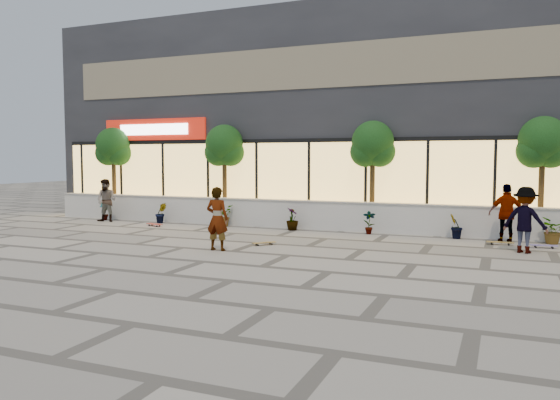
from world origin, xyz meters
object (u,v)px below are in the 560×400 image
at_px(skateboard_center, 264,243).
at_px(skateboard_left, 154,224).
at_px(skateboard_right_far, 544,246).
at_px(skateboard_right_near, 500,242).
at_px(skater_left, 106,201).
at_px(skater_right_far, 525,220).
at_px(tree_east, 543,145).
at_px(tree_west, 113,149).
at_px(tree_mideast, 373,147).
at_px(tree_midwest, 224,148).
at_px(skater_center, 217,219).
at_px(skater_right_near, 507,213).

relative_size(skateboard_center, skateboard_left, 0.84).
bearing_deg(skateboard_left, skateboard_right_far, 17.80).
height_order(skateboard_center, skateboard_right_near, skateboard_right_near).
height_order(skater_left, skateboard_center, skater_left).
xyz_separation_m(skater_right_far, skateboard_right_near, (-0.62, 1.22, -0.82)).
relative_size(tree_east, skater_right_far, 2.17).
relative_size(tree_west, skater_left, 2.25).
height_order(tree_east, skateboard_left, tree_east).
xyz_separation_m(skater_left, skateboard_left, (2.61, -0.44, -0.79)).
bearing_deg(tree_mideast, tree_midwest, 180.00).
xyz_separation_m(tree_midwest, skater_center, (3.03, -6.09, -2.09)).
height_order(tree_mideast, skateboard_right_near, tree_mideast).
relative_size(tree_midwest, tree_mideast, 1.00).
bearing_deg(skater_center, skateboard_right_far, -156.08).
distance_m(tree_west, skateboard_right_far, 17.39).
bearing_deg(tree_mideast, skater_left, -170.43).
distance_m(skateboard_right_near, skateboard_right_far, 1.18).
distance_m(tree_mideast, skateboard_left, 8.65).
distance_m(tree_midwest, skater_left, 5.24).
xyz_separation_m(skater_center, skateboard_right_near, (7.30, 4.07, -0.82)).
xyz_separation_m(tree_west, skater_right_near, (16.00, -1.56, -2.08)).
bearing_deg(skateboard_center, skater_left, 112.31).
bearing_deg(skater_right_far, skateboard_right_near, -44.36).
relative_size(skater_right_near, skateboard_right_far, 2.46).
xyz_separation_m(tree_east, skateboard_center, (-7.64, -4.75, -2.91)).
xyz_separation_m(skater_left, skater_right_far, (15.41, -1.48, 0.03)).
height_order(tree_west, skater_left, tree_west).
xyz_separation_m(skater_right_near, skateboard_right_far, (1.00, -0.61, -0.83)).
distance_m(skateboard_center, skateboard_left, 6.25).
height_order(skater_center, skateboard_center, skater_center).
xyz_separation_m(skater_center, skateboard_center, (0.83, 1.34, -0.82)).
bearing_deg(skateboard_right_far, skater_right_near, 143.88).
bearing_deg(skateboard_right_far, skater_left, 173.80).
distance_m(tree_mideast, skateboard_right_near, 5.60).
relative_size(tree_midwest, skateboard_left, 4.95).
relative_size(tree_mideast, skateboard_center, 5.92).
relative_size(tree_midwest, skater_center, 2.19).
relative_size(tree_east, skateboard_left, 4.95).
bearing_deg(skateboard_center, tree_midwest, 81.14).
relative_size(skater_left, skater_right_near, 0.96).
bearing_deg(skater_left, skateboard_left, -18.81).
height_order(tree_east, skater_center, tree_east).
bearing_deg(skateboard_right_far, skater_right_far, -121.76).
height_order(skateboard_left, skateboard_right_far, skateboard_left).
xyz_separation_m(tree_west, tree_east, (17.00, 0.00, 0.00)).
xyz_separation_m(tree_midwest, skater_right_far, (10.95, -3.25, -2.08)).
height_order(tree_west, skater_center, tree_west).
bearing_deg(skater_center, skater_right_far, -161.17).
bearing_deg(skater_left, tree_midwest, 12.30).
xyz_separation_m(tree_mideast, skateboard_right_far, (5.50, -2.17, -2.91)).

